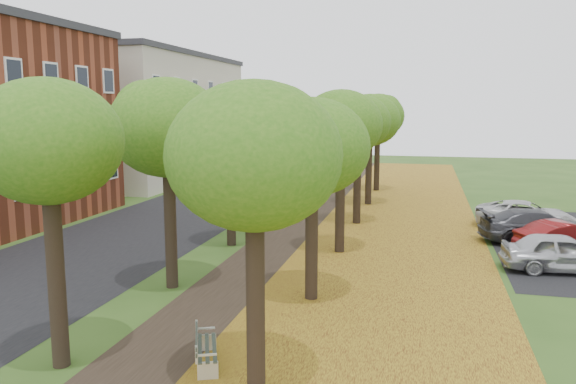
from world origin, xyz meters
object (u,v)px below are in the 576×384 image
Objects in this scene: car_silver at (562,253)px; car_white at (526,215)px; car_red at (567,238)px; car_grey at (538,226)px; bench at (205,348)px.

car_silver is 0.88× the size of car_white.
car_red is at bearing -162.74° from car_white.
car_silver is 0.83× the size of car_grey.
car_grey reaches higher than car_white.
car_silver reaches higher than car_white.
car_silver is (9.93, 10.23, 0.31)m from bench.
bench is at bearing 135.18° from car_grey.
car_grey is 1.06× the size of car_white.
bench is 20.63m from car_white.
car_white reaches higher than bench.
car_silver is 4.62m from car_grey.
bench is at bearing 130.69° from car_silver.
car_white is (9.93, 18.08, 0.26)m from bench.
car_grey reaches higher than bench.
car_grey is at bearing -56.53° from bench.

